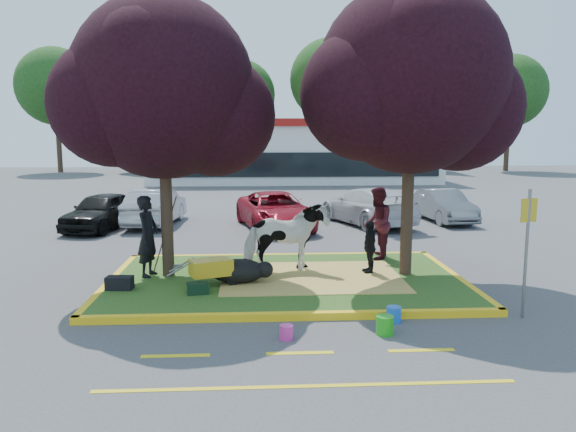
{
  "coord_description": "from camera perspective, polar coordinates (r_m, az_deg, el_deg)",
  "views": [
    {
      "loc": [
        -0.69,
        -12.83,
        3.56
      ],
      "look_at": [
        0.07,
        0.5,
        1.54
      ],
      "focal_mm": 35.0,
      "sensor_mm": 36.0,
      "label": 1
    }
  ],
  "objects": [
    {
      "name": "ground",
      "position": [
        13.33,
        -0.2,
        -6.9
      ],
      "size": [
        90.0,
        90.0,
        0.0
      ],
      "primitive_type": "plane",
      "color": "#424244",
      "rests_on": "ground"
    },
    {
      "name": "median_island",
      "position": [
        13.31,
        -0.2,
        -6.58
      ],
      "size": [
        8.0,
        5.0,
        0.15
      ],
      "primitive_type": "cube",
      "color": "#264916",
      "rests_on": "ground"
    },
    {
      "name": "curb_near",
      "position": [
        10.85,
        0.55,
        -10.15
      ],
      "size": [
        8.3,
        0.16,
        0.15
      ],
      "primitive_type": "cube",
      "color": "yellow",
      "rests_on": "ground"
    },
    {
      "name": "curb_far",
      "position": [
        15.81,
        -0.7,
        -4.14
      ],
      "size": [
        8.3,
        0.16,
        0.15
      ],
      "primitive_type": "cube",
      "color": "yellow",
      "rests_on": "ground"
    },
    {
      "name": "curb_left",
      "position": [
        13.72,
        -17.59,
        -6.53
      ],
      "size": [
        0.16,
        5.3,
        0.15
      ],
      "primitive_type": "cube",
      "color": "yellow",
      "rests_on": "ground"
    },
    {
      "name": "curb_right",
      "position": [
        14.12,
        16.66,
        -6.06
      ],
      "size": [
        0.16,
        5.3,
        0.15
      ],
      "primitive_type": "cube",
      "color": "yellow",
      "rests_on": "ground"
    },
    {
      "name": "straw_bedding",
      "position": [
        13.34,
        2.39,
        -6.21
      ],
      "size": [
        4.2,
        3.0,
        0.01
      ],
      "primitive_type": "cube",
      "color": "#D0B555",
      "rests_on": "median_island"
    },
    {
      "name": "tree_purple_left",
      "position": [
        13.4,
        -12.52,
        11.81
      ],
      "size": [
        5.06,
        4.2,
        6.51
      ],
      "color": "black",
      "rests_on": "median_island"
    },
    {
      "name": "tree_purple_right",
      "position": [
        13.54,
        12.5,
        12.63
      ],
      "size": [
        5.3,
        4.4,
        6.82
      ],
      "color": "black",
      "rests_on": "median_island"
    },
    {
      "name": "fire_lane_stripe_a",
      "position": [
        9.43,
        -11.35,
        -13.75
      ],
      "size": [
        1.1,
        0.12,
        0.01
      ],
      "primitive_type": "cube",
      "color": "yellow",
      "rests_on": "ground"
    },
    {
      "name": "fire_lane_stripe_b",
      "position": [
        9.36,
        1.22,
        -13.74
      ],
      "size": [
        1.1,
        0.12,
        0.01
      ],
      "primitive_type": "cube",
      "color": "yellow",
      "rests_on": "ground"
    },
    {
      "name": "fire_lane_stripe_c",
      "position": [
        9.71,
        13.39,
        -13.13
      ],
      "size": [
        1.1,
        0.12,
        0.01
      ],
      "primitive_type": "cube",
      "color": "yellow",
      "rests_on": "ground"
    },
    {
      "name": "fire_lane_long",
      "position": [
        8.27,
        1.91,
        -16.9
      ],
      "size": [
        6.0,
        0.1,
        0.01
      ],
      "primitive_type": "cube",
      "color": "yellow",
      "rests_on": "ground"
    },
    {
      "name": "retail_building",
      "position": [
        40.92,
        0.5,
        6.75
      ],
      "size": [
        20.4,
        8.4,
        4.4
      ],
      "color": "silver",
      "rests_on": "ground"
    },
    {
      "name": "treeline",
      "position": [
        50.65,
        -1.12,
        13.31
      ],
      "size": [
        46.58,
        7.8,
        14.63
      ],
      "color": "black",
      "rests_on": "ground"
    },
    {
      "name": "cow",
      "position": [
        13.64,
        -0.28,
        -2.23
      ],
      "size": [
        2.17,
        1.37,
        1.7
      ],
      "primitive_type": "imported",
      "rotation": [
        0.0,
        0.0,
        1.82
      ],
      "color": "white",
      "rests_on": "median_island"
    },
    {
      "name": "calf",
      "position": [
        12.83,
        -5.11,
        -5.59
      ],
      "size": [
        1.3,
        0.78,
        0.55
      ],
      "primitive_type": "ellipsoid",
      "rotation": [
        0.0,
        0.0,
        0.05
      ],
      "color": "black",
      "rests_on": "median_island"
    },
    {
      "name": "handler",
      "position": [
        13.65,
        -14.04,
        -1.99
      ],
      "size": [
        0.6,
        0.78,
        1.92
      ],
      "primitive_type": "imported",
      "rotation": [
        0.0,
        0.0,
        1.36
      ],
      "color": "black",
      "rests_on": "median_island"
    },
    {
      "name": "visitor_a",
      "position": [
        15.28,
        9.05,
        -0.7
      ],
      "size": [
        0.98,
        1.12,
        1.94
      ],
      "primitive_type": "imported",
      "rotation": [
        0.0,
        0.0,
        -1.87
      ],
      "color": "#46141D",
      "rests_on": "median_island"
    },
    {
      "name": "visitor_b",
      "position": [
        13.74,
        8.27,
        -3.11
      ],
      "size": [
        0.37,
        0.78,
        1.29
      ],
      "primitive_type": "imported",
      "rotation": [
        0.0,
        0.0,
        -1.49
      ],
      "color": "black",
      "rests_on": "median_island"
    },
    {
      "name": "wheelbarrow",
      "position": [
        12.6,
        -7.79,
        -5.23
      ],
      "size": [
        1.6,
        0.82,
        0.61
      ],
      "rotation": [
        0.0,
        0.0,
        0.37
      ],
      "color": "black",
      "rests_on": "median_island"
    },
    {
      "name": "gear_bag_dark",
      "position": [
        12.83,
        -16.75,
        -6.53
      ],
      "size": [
        0.59,
        0.36,
        0.29
      ],
      "primitive_type": "cube",
      "rotation": [
        0.0,
        0.0,
        -0.1
      ],
      "color": "black",
      "rests_on": "median_island"
    },
    {
      "name": "gear_bag_green",
      "position": [
        12.13,
        -9.17,
        -7.26
      ],
      "size": [
        0.49,
        0.35,
        0.24
      ],
      "primitive_type": "cube",
      "rotation": [
        0.0,
        0.0,
        0.18
      ],
      "color": "black",
      "rests_on": "median_island"
    },
    {
      "name": "sign_post",
      "position": [
        11.52,
        23.12,
        -2.2
      ],
      "size": [
        0.35,
        0.12,
        2.5
      ],
      "rotation": [
        0.0,
        0.0,
        0.27
      ],
      "color": "slate",
      "rests_on": "ground"
    },
    {
      "name": "bucket_green",
      "position": [
        10.24,
        9.81,
        -10.88
      ],
      "size": [
        0.4,
        0.4,
        0.34
      ],
      "primitive_type": "cylinder",
      "rotation": [
        0.0,
        0.0,
        -0.35
      ],
      "color": "#1C9E18",
      "rests_on": "ground"
    },
    {
      "name": "bucket_pink",
      "position": [
        9.88,
        -0.17,
        -11.73
      ],
      "size": [
        0.31,
        0.31,
        0.26
      ],
      "primitive_type": "cylinder",
      "rotation": [
        0.0,
        0.0,
        0.35
      ],
      "color": "#D32E90",
      "rests_on": "ground"
    },
    {
      "name": "bucket_blue",
      "position": [
        10.9,
        10.69,
        -9.79
      ],
      "size": [
        0.28,
        0.28,
        0.3
      ],
      "primitive_type": "cylinder",
      "rotation": [
        0.0,
        0.0,
        -0.01
      ],
      "color": "blue",
      "rests_on": "ground"
    },
    {
      "name": "car_black",
      "position": [
        21.62,
        -18.44,
        0.48
      ],
      "size": [
        2.43,
        4.22,
        1.35
      ],
      "primitive_type": "imported",
      "rotation": [
        0.0,
        0.0,
        -0.22
      ],
      "color": "black",
      "rests_on": "ground"
    },
    {
      "name": "car_silver",
      "position": [
        22.07,
        -13.32,
        0.89
      ],
      "size": [
        1.87,
        4.33,
        1.39
      ],
      "primitive_type": "imported",
      "rotation": [
        0.0,
        0.0,
        3.04
      ],
      "color": "#9B9DA2",
      "rests_on": "ground"
    },
    {
      "name": "car_red",
      "position": [
        20.67,
        -1.28,
        0.56
      ],
      "size": [
        3.17,
        5.2,
        1.35
      ],
      "primitive_type": "imported",
      "rotation": [
        0.0,
        0.0,
        0.2
      ],
      "color": "maroon",
      "rests_on": "ground"
    },
    {
      "name": "car_white",
      "position": [
        21.83,
        8.09,
        1.02
      ],
      "size": [
        3.58,
        5.32,
        1.43
      ],
      "primitive_type": "imported",
      "rotation": [
        0.0,
        0.0,
        3.49
      ],
      "color": "silver",
      "rests_on": "ground"
    },
    {
      "name": "car_grey",
      "position": [
        23.16,
        15.51,
        1.01
      ],
      "size": [
        1.71,
        3.95,
        1.26
      ],
      "primitive_type": "imported",
      "rotation": [
        0.0,
        0.0,
        0.1
      ],
      "color": "slate",
      "rests_on": "ground"
    }
  ]
}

